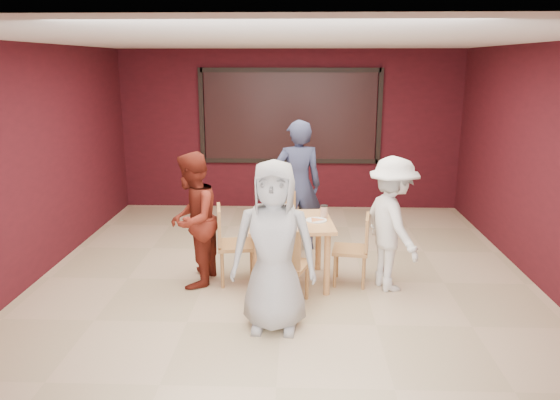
{
  "coord_description": "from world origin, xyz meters",
  "views": [
    {
      "loc": [
        0.17,
        -6.17,
        2.58
      ],
      "look_at": [
        -0.05,
        -0.03,
        1.02
      ],
      "focal_mm": 35.0,
      "sensor_mm": 36.0,
      "label": 1
    }
  ],
  "objects_px": {
    "diner_front": "(274,247)",
    "diner_left": "(192,220)",
    "chair_left": "(230,240)",
    "chair_back": "(282,222)",
    "diner_back": "(298,186)",
    "diner_right": "(392,224)",
    "chair_front": "(284,262)",
    "dining_table": "(290,228)",
    "chair_right": "(357,245)"
  },
  "relations": [
    {
      "from": "chair_right",
      "to": "diner_right",
      "type": "bearing_deg",
      "value": -15.99
    },
    {
      "from": "chair_back",
      "to": "diner_back",
      "type": "xyz_separation_m",
      "value": [
        0.2,
        0.37,
        0.41
      ]
    },
    {
      "from": "dining_table",
      "to": "chair_front",
      "type": "height_order",
      "value": "dining_table"
    },
    {
      "from": "chair_left",
      "to": "chair_back",
      "type": "bearing_deg",
      "value": 56.26
    },
    {
      "from": "chair_left",
      "to": "diner_right",
      "type": "relative_size",
      "value": 0.6
    },
    {
      "from": "chair_right",
      "to": "diner_right",
      "type": "distance_m",
      "value": 0.5
    },
    {
      "from": "chair_left",
      "to": "chair_right",
      "type": "relative_size",
      "value": 1.11
    },
    {
      "from": "diner_right",
      "to": "chair_front",
      "type": "bearing_deg",
      "value": 95.69
    },
    {
      "from": "dining_table",
      "to": "chair_right",
      "type": "bearing_deg",
      "value": -1.12
    },
    {
      "from": "chair_back",
      "to": "chair_left",
      "type": "distance_m",
      "value": 1.06
    },
    {
      "from": "chair_left",
      "to": "diner_left",
      "type": "xyz_separation_m",
      "value": [
        -0.43,
        -0.07,
        0.26
      ]
    },
    {
      "from": "diner_front",
      "to": "chair_left",
      "type": "bearing_deg",
      "value": 119.69
    },
    {
      "from": "diner_front",
      "to": "diner_back",
      "type": "relative_size",
      "value": 0.93
    },
    {
      "from": "chair_right",
      "to": "diner_left",
      "type": "xyz_separation_m",
      "value": [
        -1.92,
        -0.07,
        0.31
      ]
    },
    {
      "from": "diner_back",
      "to": "diner_left",
      "type": "distance_m",
      "value": 1.81
    },
    {
      "from": "diner_back",
      "to": "diner_right",
      "type": "relative_size",
      "value": 1.17
    },
    {
      "from": "dining_table",
      "to": "diner_left",
      "type": "xyz_separation_m",
      "value": [
        -1.13,
        -0.09,
        0.11
      ]
    },
    {
      "from": "chair_back",
      "to": "chair_right",
      "type": "distance_m",
      "value": 1.27
    },
    {
      "from": "chair_front",
      "to": "chair_left",
      "type": "relative_size",
      "value": 0.97
    },
    {
      "from": "chair_left",
      "to": "chair_front",
      "type": "bearing_deg",
      "value": -45.23
    },
    {
      "from": "chair_front",
      "to": "diner_right",
      "type": "relative_size",
      "value": 0.59
    },
    {
      "from": "diner_front",
      "to": "diner_right",
      "type": "xyz_separation_m",
      "value": [
        1.3,
        1.04,
        -0.07
      ]
    },
    {
      "from": "chair_front",
      "to": "diner_right",
      "type": "bearing_deg",
      "value": 24.46
    },
    {
      "from": "diner_front",
      "to": "diner_left",
      "type": "distance_m",
      "value": 1.47
    },
    {
      "from": "chair_front",
      "to": "diner_right",
      "type": "height_order",
      "value": "diner_right"
    },
    {
      "from": "diner_back",
      "to": "diner_right",
      "type": "bearing_deg",
      "value": 119.75
    },
    {
      "from": "dining_table",
      "to": "chair_front",
      "type": "bearing_deg",
      "value": -93.92
    },
    {
      "from": "dining_table",
      "to": "chair_front",
      "type": "xyz_separation_m",
      "value": [
        -0.05,
        -0.68,
        -0.16
      ]
    },
    {
      "from": "dining_table",
      "to": "diner_back",
      "type": "distance_m",
      "value": 1.26
    },
    {
      "from": "dining_table",
      "to": "diner_front",
      "type": "distance_m",
      "value": 1.18
    },
    {
      "from": "chair_front",
      "to": "diner_left",
      "type": "xyz_separation_m",
      "value": [
        -1.09,
        0.59,
        0.28
      ]
    },
    {
      "from": "chair_back",
      "to": "diner_front",
      "type": "distance_m",
      "value": 2.06
    },
    {
      "from": "dining_table",
      "to": "chair_left",
      "type": "xyz_separation_m",
      "value": [
        -0.71,
        -0.01,
        -0.15
      ]
    },
    {
      "from": "chair_right",
      "to": "chair_left",
      "type": "bearing_deg",
      "value": 179.94
    },
    {
      "from": "chair_back",
      "to": "chair_right",
      "type": "height_order",
      "value": "chair_back"
    },
    {
      "from": "chair_back",
      "to": "chair_left",
      "type": "xyz_separation_m",
      "value": [
        -0.59,
        -0.88,
        0.03
      ]
    },
    {
      "from": "dining_table",
      "to": "chair_right",
      "type": "distance_m",
      "value": 0.82
    },
    {
      "from": "chair_front",
      "to": "diner_left",
      "type": "distance_m",
      "value": 1.27
    },
    {
      "from": "diner_left",
      "to": "diner_front",
      "type": "bearing_deg",
      "value": 48.99
    },
    {
      "from": "chair_right",
      "to": "diner_left",
      "type": "height_order",
      "value": "diner_left"
    },
    {
      "from": "chair_front",
      "to": "diner_back",
      "type": "distance_m",
      "value": 1.96
    },
    {
      "from": "dining_table",
      "to": "diner_right",
      "type": "bearing_deg",
      "value": -6.08
    },
    {
      "from": "dining_table",
      "to": "diner_back",
      "type": "bearing_deg",
      "value": 86.03
    },
    {
      "from": "chair_back",
      "to": "diner_left",
      "type": "height_order",
      "value": "diner_left"
    },
    {
      "from": "diner_back",
      "to": "dining_table",
      "type": "bearing_deg",
      "value": 77.24
    },
    {
      "from": "diner_back",
      "to": "diner_right",
      "type": "distance_m",
      "value": 1.75
    },
    {
      "from": "diner_back",
      "to": "diner_right",
      "type": "xyz_separation_m",
      "value": [
        1.09,
        -1.36,
        -0.13
      ]
    },
    {
      "from": "diner_front",
      "to": "diner_back",
      "type": "xyz_separation_m",
      "value": [
        0.22,
        2.4,
        0.06
      ]
    },
    {
      "from": "chair_front",
      "to": "diner_right",
      "type": "distance_m",
      "value": 1.36
    },
    {
      "from": "dining_table",
      "to": "chair_back",
      "type": "xyz_separation_m",
      "value": [
        -0.12,
        0.87,
        -0.18
      ]
    }
  ]
}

